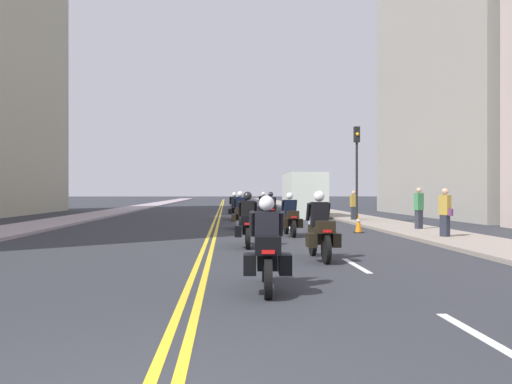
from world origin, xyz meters
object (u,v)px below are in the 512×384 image
motorcycle_2 (248,225)px  motorcycle_4 (240,214)px  motorcycle_3 (290,218)px  pedestrian_2 (354,206)px  motorcycle_7 (263,207)px  motorcycle_5 (271,211)px  pedestrian_0 (445,213)px  parked_truck (303,197)px  pedestrian_1 (419,209)px  traffic_light_near (357,157)px  motorcycle_6 (235,209)px  motorcycle_1 (320,232)px  motorcycle_0 (267,252)px  traffic_cone_0 (358,223)px

motorcycle_2 → motorcycle_4: (-0.02, 7.86, 0.02)m
motorcycle_3 → pedestrian_2: bearing=60.5°
motorcycle_7 → motorcycle_5: bearing=-88.7°
motorcycle_3 → pedestrian_0: (5.06, -1.92, 0.26)m
motorcycle_2 → motorcycle_5: bearing=83.2°
motorcycle_2 → motorcycle_7: bearing=86.1°
pedestrian_2 → parked_truck: 5.73m
pedestrian_1 → pedestrian_2: pedestrian_1 is taller
traffic_light_near → motorcycle_6: bearing=146.9°
motorcycle_2 → pedestrian_0: bearing=17.1°
motorcycle_1 → motorcycle_2: (-1.61, 3.24, -0.03)m
motorcycle_6 → motorcycle_1: bearing=-86.9°
pedestrian_1 → parked_truck: (-3.00, 12.68, 0.34)m
pedestrian_1 → motorcycle_4: bearing=134.4°
motorcycle_7 → motorcycle_6: bearing=-114.7°
pedestrian_1 → motorcycle_0: bearing=-148.7°
motorcycle_4 → motorcycle_7: motorcycle_4 is taller
pedestrian_0 → pedestrian_2: pedestrian_0 is taller
pedestrian_0 → motorcycle_0: bearing=-66.1°
motorcycle_5 → motorcycle_3: bearing=-90.9°
motorcycle_4 → motorcycle_7: bearing=82.8°
traffic_light_near → traffic_cone_0: bearing=-103.1°
motorcycle_4 → motorcycle_7: 11.58m
traffic_cone_0 → pedestrian_1: 2.72m
motorcycle_3 → traffic_cone_0: bearing=23.4°
pedestrian_0 → traffic_cone_0: bearing=-177.1°
motorcycle_1 → parked_truck: size_ratio=0.35×
motorcycle_3 → pedestrian_1: size_ratio=1.21×
motorcycle_4 → motorcycle_6: (-0.13, 7.63, -0.03)m
motorcycle_1 → motorcycle_0: bearing=-114.1°
motorcycle_3 → traffic_cone_0: size_ratio=2.79×
motorcycle_3 → motorcycle_6: motorcycle_3 is taller
motorcycle_5 → traffic_cone_0: size_ratio=2.78×
pedestrian_0 → pedestrian_2: bearing=153.1°
traffic_cone_0 → parked_truck: 13.17m
pedestrian_0 → parked_truck: bearing=159.3°
motorcycle_1 → motorcycle_5: (0.04, 14.76, -0.03)m
motorcycle_6 → pedestrian_1: bearing=-54.9°
motorcycle_6 → pedestrian_1: (7.42, -9.74, 0.29)m
motorcycle_3 → pedestrian_1: bearing=15.9°
pedestrian_0 → parked_truck: (-2.52, 16.52, 0.36)m
motorcycle_6 → motorcycle_4: bearing=-91.2°
motorcycle_4 → pedestrian_2: pedestrian_2 is taller
motorcycle_1 → motorcycle_2: motorcycle_1 is taller
motorcycle_2 → motorcycle_6: motorcycle_2 is taller
traffic_cone_0 → pedestrian_2: 7.98m
motorcycle_4 → traffic_light_near: traffic_light_near is taller
motorcycle_4 → parked_truck: bearing=69.7°
pedestrian_1 → parked_truck: parked_truck is taller
traffic_cone_0 → traffic_light_near: bearing=76.9°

